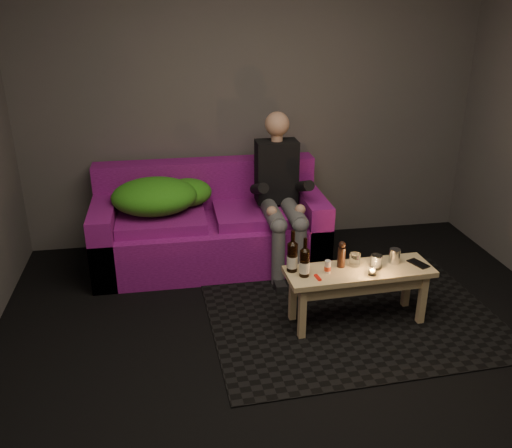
{
  "coord_description": "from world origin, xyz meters",
  "views": [
    {
      "loc": [
        -0.76,
        -2.39,
        2.11
      ],
      "look_at": [
        -0.12,
        1.38,
        0.49
      ],
      "focal_mm": 38.0,
      "sensor_mm": 36.0,
      "label": 1
    }
  ],
  "objects": [
    {
      "name": "person",
      "position": [
        0.12,
        1.66,
        0.65
      ],
      "size": [
        0.34,
        0.78,
        1.26
      ],
      "color": "black",
      "rests_on": "sofa"
    },
    {
      "name": "tumbler_back",
      "position": [
        0.45,
        0.74,
        0.45
      ],
      "size": [
        0.09,
        0.09,
        0.09
      ],
      "primitive_type": "cylinder",
      "rotation": [
        0.0,
        0.0,
        -0.22
      ],
      "color": "white",
      "rests_on": "coffee_table"
    },
    {
      "name": "tumbler_front",
      "position": [
        0.58,
        0.68,
        0.46
      ],
      "size": [
        0.1,
        0.1,
        0.1
      ],
      "primitive_type": "cylinder",
      "rotation": [
        0.0,
        0.0,
        -0.41
      ],
      "color": "white",
      "rests_on": "coffee_table"
    },
    {
      "name": "green_blanket",
      "position": [
        -0.84,
        1.81,
        0.61
      ],
      "size": [
        0.83,
        0.57,
        0.28
      ],
      "color": "#2F8D19",
      "rests_on": "sofa"
    },
    {
      "name": "coffee_table",
      "position": [
        0.47,
        0.68,
        0.34
      ],
      "size": [
        1.02,
        0.36,
        0.41
      ],
      "rotation": [
        0.0,
        0.0,
        0.04
      ],
      "color": "tan",
      "rests_on": "rug"
    },
    {
      "name": "beer_bottle_b",
      "position": [
        0.08,
        0.65,
        0.51
      ],
      "size": [
        0.07,
        0.07,
        0.27
      ],
      "color": "black",
      "rests_on": "coffee_table"
    },
    {
      "name": "tealight",
      "position": [
        0.52,
        0.59,
        0.43
      ],
      "size": [
        0.06,
        0.06,
        0.04
      ],
      "color": "white",
      "rests_on": "coffee_table"
    },
    {
      "name": "pepper_mill",
      "position": [
        0.35,
        0.74,
        0.48
      ],
      "size": [
        0.05,
        0.05,
        0.14
      ],
      "primitive_type": "cylinder",
      "rotation": [
        0.0,
        0.0,
        0.06
      ],
      "color": "black",
      "rests_on": "coffee_table"
    },
    {
      "name": "red_lighter",
      "position": [
        0.15,
        0.6,
        0.42
      ],
      "size": [
        0.03,
        0.08,
        0.01
      ],
      "primitive_type": "cube",
      "rotation": [
        0.0,
        0.0,
        0.14
      ],
      "color": "red",
      "rests_on": "coffee_table"
    },
    {
      "name": "rug",
      "position": [
        0.47,
        0.73,
        0.0
      ],
      "size": [
        2.07,
        1.54,
        0.01
      ],
      "primitive_type": "cube",
      "rotation": [
        0.0,
        0.0,
        0.04
      ],
      "color": "black",
      "rests_on": "floor"
    },
    {
      "name": "steel_cup",
      "position": [
        0.73,
        0.73,
        0.46
      ],
      "size": [
        0.08,
        0.08,
        0.1
      ],
      "primitive_type": "cylinder",
      "rotation": [
        0.0,
        0.0,
        0.06
      ],
      "color": "#BBBCC2",
      "rests_on": "coffee_table"
    },
    {
      "name": "beer_bottle_a",
      "position": [
        0.01,
        0.74,
        0.52
      ],
      "size": [
        0.07,
        0.07,
        0.29
      ],
      "color": "black",
      "rests_on": "coffee_table"
    },
    {
      "name": "smartphone",
      "position": [
        0.89,
        0.68,
        0.41
      ],
      "size": [
        0.12,
        0.17,
        0.01
      ],
      "primitive_type": "cube",
      "rotation": [
        0.0,
        0.0,
        0.38
      ],
      "color": "black",
      "rests_on": "coffee_table"
    },
    {
      "name": "room",
      "position": [
        0.0,
        0.47,
        1.64
      ],
      "size": [
        4.5,
        4.5,
        4.5
      ],
      "color": "silver",
      "rests_on": "ground"
    },
    {
      "name": "sofa",
      "position": [
        -0.44,
        1.82,
        0.29
      ],
      "size": [
        1.88,
        0.85,
        0.81
      ],
      "color": "#670D61",
      "rests_on": "floor"
    },
    {
      "name": "salt_shaker",
      "position": [
        0.24,
        0.67,
        0.45
      ],
      "size": [
        0.04,
        0.04,
        0.09
      ],
      "primitive_type": "cylinder",
      "rotation": [
        0.0,
        0.0,
        0.02
      ],
      "color": "silver",
      "rests_on": "coffee_table"
    },
    {
      "name": "floor",
      "position": [
        0.0,
        0.0,
        0.0
      ],
      "size": [
        4.5,
        4.5,
        0.0
      ],
      "primitive_type": "plane",
      "color": "black",
      "rests_on": "ground"
    }
  ]
}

